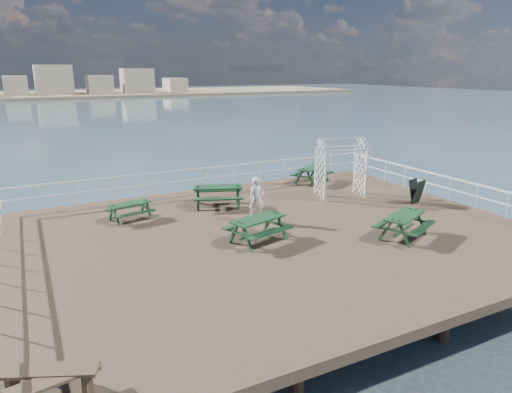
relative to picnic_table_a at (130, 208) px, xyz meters
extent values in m
cube|color=brown|center=(4.36, -3.81, -0.64)|extent=(18.00, 14.00, 0.30)
plane|color=#3B5264|center=(4.36, 36.19, -2.49)|extent=(300.00, 300.00, 0.00)
cube|color=tan|center=(19.36, 131.19, -2.09)|extent=(160.00, 40.00, 0.80)
cube|color=beige|center=(-3.64, 128.19, 0.81)|extent=(6.00, 8.00, 5.00)
cube|color=beige|center=(6.36, 128.19, 2.31)|extent=(10.00, 8.00, 8.00)
cube|color=beige|center=(18.36, 128.19, 0.81)|extent=(7.00, 8.00, 5.00)
cube|color=beige|center=(29.36, 128.19, 1.81)|extent=(9.00, 8.00, 7.00)
cube|color=beige|center=(42.36, 128.19, 0.31)|extent=(6.00, 8.00, 4.00)
cylinder|color=brown|center=(-3.14, 1.69, -1.84)|extent=(0.36, 0.36, 2.10)
cylinder|color=brown|center=(11.86, 1.69, -1.84)|extent=(0.36, 0.36, 2.10)
cube|color=white|center=(4.36, 3.04, 0.56)|extent=(17.70, 0.07, 0.07)
cube|color=white|center=(4.36, 3.04, 0.06)|extent=(17.70, 0.05, 0.05)
cylinder|color=white|center=(-4.49, 3.04, 0.06)|extent=(0.05, 0.05, 1.10)
cube|color=white|center=(13.21, -3.81, 0.56)|extent=(0.07, 13.70, 0.07)
cube|color=white|center=(13.21, -3.81, 0.06)|extent=(0.05, 13.70, 0.05)
cube|color=#13341B|center=(0.00, 0.00, 0.16)|extent=(1.67, 0.92, 0.05)
cube|color=#13341B|center=(-0.11, 0.51, -0.10)|extent=(1.59, 0.54, 0.04)
cube|color=#13341B|center=(0.11, -0.51, -0.10)|extent=(1.59, 0.54, 0.04)
cube|color=#13341B|center=(-0.64, -0.13, -0.11)|extent=(0.33, 1.26, 0.05)
cube|color=#13341B|center=(0.64, 0.13, -0.11)|extent=(0.33, 1.26, 0.05)
cube|color=#13341B|center=(-0.70, 0.12, -0.16)|extent=(0.16, 0.46, 0.77)
cube|color=#13341B|center=(-0.59, -0.39, -0.16)|extent=(0.16, 0.46, 0.77)
cube|color=#13341B|center=(0.59, 0.39, -0.16)|extent=(0.16, 0.46, 0.77)
cube|color=#13341B|center=(0.70, -0.12, -0.16)|extent=(0.16, 0.46, 0.77)
cube|color=#13341B|center=(0.00, 0.00, -0.27)|extent=(1.39, 0.35, 0.05)
cube|color=#13341B|center=(3.75, 0.15, 0.34)|extent=(2.18, 1.47, 0.07)
cube|color=#13341B|center=(4.00, 0.78, 0.02)|extent=(2.00, 0.99, 0.06)
cube|color=#13341B|center=(3.51, -0.48, 0.02)|extent=(2.00, 0.99, 0.06)
cube|color=#13341B|center=(2.96, 0.45, -0.01)|extent=(0.67, 1.56, 0.07)
cube|color=#13341B|center=(4.55, -0.15, -0.01)|extent=(0.67, 1.56, 0.07)
cube|color=#13341B|center=(3.09, 0.77, -0.06)|extent=(0.29, 0.58, 0.99)
cube|color=#13341B|center=(2.84, 0.14, -0.06)|extent=(0.29, 0.58, 0.99)
cube|color=#13341B|center=(4.67, 0.16, -0.06)|extent=(0.29, 0.58, 0.99)
cube|color=#13341B|center=(4.42, -0.47, -0.06)|extent=(0.29, 0.58, 0.99)
cube|color=#13341B|center=(3.75, 0.15, -0.21)|extent=(1.72, 0.73, 0.07)
cube|color=#13341B|center=(9.67, 1.82, 0.30)|extent=(2.04, 1.57, 0.06)
cube|color=#13341B|center=(9.37, 2.38, -0.01)|extent=(1.81, 1.15, 0.05)
cube|color=#13341B|center=(9.98, 1.25, -0.01)|extent=(1.81, 1.15, 0.05)
cube|color=#13341B|center=(8.97, 1.43, -0.03)|extent=(0.82, 1.40, 0.06)
cube|color=#13341B|center=(10.38, 2.20, -0.03)|extent=(0.82, 1.40, 0.06)
cube|color=#13341B|center=(8.82, 1.71, -0.09)|extent=(0.34, 0.52, 0.93)
cube|color=#13341B|center=(9.12, 1.15, -0.09)|extent=(0.34, 0.52, 0.93)
cube|color=#13341B|center=(10.22, 2.48, -0.09)|extent=(0.34, 0.52, 0.93)
cube|color=#13341B|center=(10.53, 1.92, -0.09)|extent=(0.34, 0.52, 0.93)
cube|color=#13341B|center=(9.67, 1.82, -0.22)|extent=(1.54, 0.89, 0.06)
cube|color=#13341B|center=(3.39, -4.29, 0.31)|extent=(2.07, 1.27, 0.06)
cube|color=#13341B|center=(3.21, -3.67, -0.01)|extent=(1.94, 0.80, 0.05)
cube|color=#13341B|center=(3.57, -4.91, -0.01)|extent=(1.94, 0.80, 0.05)
cube|color=#13341B|center=(2.62, -4.52, -0.03)|extent=(0.52, 1.52, 0.06)
cube|color=#13341B|center=(4.17, -4.06, -0.03)|extent=(0.52, 1.52, 0.06)
cube|color=#13341B|center=(2.53, -4.21, -0.08)|extent=(0.24, 0.56, 0.94)
cube|color=#13341B|center=(2.71, -4.83, -0.08)|extent=(0.24, 0.56, 0.94)
cube|color=#13341B|center=(4.08, -3.75, -0.08)|extent=(0.24, 0.56, 0.94)
cube|color=#13341B|center=(4.26, -4.37, -0.08)|extent=(0.24, 0.56, 0.94)
cube|color=#13341B|center=(3.39, -4.29, -0.22)|extent=(1.68, 0.56, 0.06)
cube|color=#13341B|center=(8.09, -6.26, 0.30)|extent=(2.06, 1.47, 0.06)
cube|color=#13341B|center=(7.82, -5.67, -0.01)|extent=(1.86, 1.03, 0.05)
cube|color=#13341B|center=(8.35, -6.84, -0.01)|extent=(1.86, 1.03, 0.05)
cube|color=#13341B|center=(7.35, -6.59, -0.03)|extent=(0.71, 1.45, 0.06)
cube|color=#13341B|center=(8.82, -5.93, -0.03)|extent=(0.71, 1.45, 0.06)
cube|color=#13341B|center=(7.22, -6.29, -0.08)|extent=(0.30, 0.54, 0.94)
cube|color=#13341B|center=(7.49, -6.88, -0.08)|extent=(0.30, 0.54, 0.94)
cube|color=#13341B|center=(8.68, -5.64, -0.08)|extent=(0.30, 0.54, 0.94)
cube|color=#13341B|center=(8.95, -6.22, -0.08)|extent=(0.30, 0.54, 0.94)
cube|color=#13341B|center=(8.09, -6.26, -0.22)|extent=(1.59, 0.78, 0.06)
cube|color=brown|center=(-3.44, -9.32, -0.02)|extent=(1.77, 1.09, 0.07)
cube|color=brown|center=(-4.04, -9.06, -0.27)|extent=(0.23, 0.38, 0.44)
cube|color=brown|center=(-2.84, -9.59, -0.27)|extent=(0.23, 0.38, 0.44)
cube|color=brown|center=(-3.44, -9.61, -0.04)|extent=(1.72, 0.69, 0.06)
cube|color=brown|center=(-2.82, -9.50, -0.28)|extent=(0.15, 0.37, 0.42)
cube|color=white|center=(8.27, -1.27, 0.60)|extent=(0.10, 0.10, 2.18)
cube|color=white|center=(8.49, -0.20, 0.60)|extent=(0.10, 0.10, 2.18)
cube|color=white|center=(10.23, -1.68, 0.60)|extent=(0.10, 0.10, 2.18)
cube|color=white|center=(10.45, -0.61, 0.60)|extent=(0.10, 0.10, 2.18)
cube|color=white|center=(9.25, -1.48, 1.73)|extent=(2.15, 0.52, 0.07)
cube|color=white|center=(9.47, -0.41, 1.73)|extent=(2.15, 0.52, 0.07)
cube|color=white|center=(9.36, -0.94, 2.19)|extent=(2.15, 0.51, 0.06)
cube|color=black|center=(11.64, -3.49, 0.03)|extent=(0.70, 0.44, 1.07)
cube|color=black|center=(11.58, -3.29, 0.03)|extent=(0.70, 0.44, 1.07)
imported|color=white|center=(4.32, -2.37, 0.37)|extent=(0.65, 0.45, 1.73)
camera|label=1|loc=(-3.32, -17.26, 5.19)|focal=32.00mm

